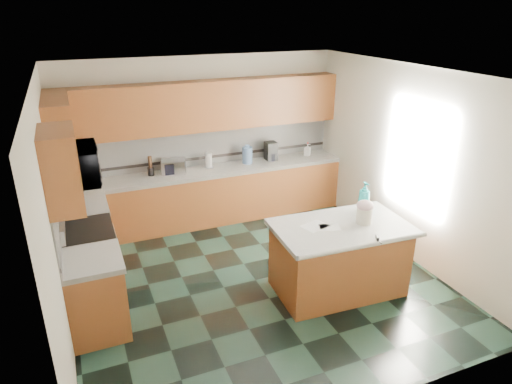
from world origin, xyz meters
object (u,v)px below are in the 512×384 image
island_base (339,260)px  island_top (341,227)px  treat_jar (364,215)px  toaster_oven (174,167)px  soap_bottle_island (364,197)px  knife_block (87,178)px  coffee_maker (271,151)px

island_base → island_top: 0.46m
treat_jar → island_top: bearing=168.5°
toaster_oven → treat_jar: bearing=-42.0°
island_base → toaster_oven: size_ratio=4.13×
island_base → soap_bottle_island: size_ratio=3.78×
island_top → soap_bottle_island: 0.57m
soap_bottle_island → toaster_oven: soap_bottle_island is taller
soap_bottle_island → toaster_oven: bearing=132.0°
toaster_oven → island_top: bearing=-46.2°
island_base → soap_bottle_island: 0.87m
island_base → knife_block: (-2.78, 2.64, 0.59)m
island_base → toaster_oven: (-1.46, 2.64, 0.60)m
knife_block → island_top: bearing=-43.6°
treat_jar → knife_block: size_ratio=1.01×
toaster_oven → island_base: bearing=-46.2°
island_base → knife_block: 3.88m
treat_jar → coffee_maker: coffee_maker is taller
treat_jar → coffee_maker: 2.71m
island_base → treat_jar: (0.29, -0.04, 0.59)m
island_base → treat_jar: treat_jar is taller
knife_block → soap_bottle_island: bearing=-36.7°
coffee_maker → soap_bottle_island: bearing=-82.8°
island_base → soap_bottle_island: (0.47, 0.23, 0.70)m
island_top → knife_block: bearing=139.4°
island_top → toaster_oven: 3.02m
treat_jar → soap_bottle_island: bearing=53.6°
island_top → treat_jar: size_ratio=8.29×
soap_bottle_island → knife_block: 4.04m
toaster_oven → coffee_maker: size_ratio=1.19×
soap_bottle_island → coffee_maker: size_ratio=1.29×
island_top → island_base: bearing=0.0°
soap_bottle_island → knife_block: (-3.24, 2.41, -0.11)m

